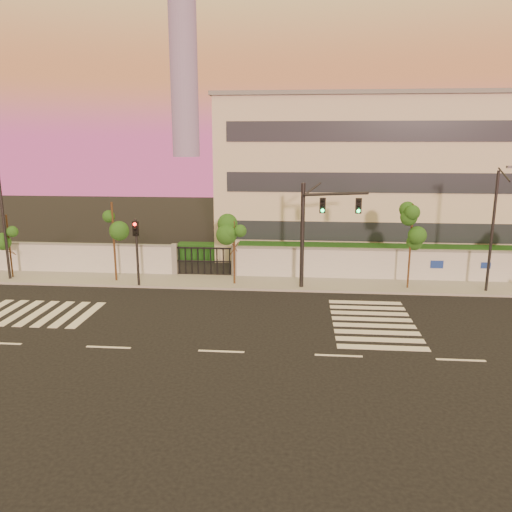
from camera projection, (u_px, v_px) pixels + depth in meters
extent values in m
plane|color=black|center=(221.00, 352.00, 21.43)|extent=(120.00, 120.00, 0.00)
cube|color=gray|center=(247.00, 283.00, 31.61)|extent=(60.00, 3.00, 0.15)
cube|color=#B2B5B9|center=(476.00, 268.00, 31.62)|extent=(31.00, 0.30, 2.00)
cube|color=slate|center=(478.00, 251.00, 31.38)|extent=(31.00, 0.36, 0.12)
cube|color=slate|center=(175.00, 260.00, 33.26)|extent=(0.35, 0.35, 2.20)
cube|color=slate|center=(234.00, 261.00, 32.92)|extent=(0.35, 0.35, 2.20)
cube|color=#113813|center=(382.00, 259.00, 34.54)|extent=(20.00, 2.00, 1.80)
cube|color=#113813|center=(37.00, 254.00, 36.72)|extent=(12.00, 1.80, 1.40)
cube|color=#113813|center=(217.00, 252.00, 38.06)|extent=(6.00, 1.50, 1.20)
cube|color=beige|center=(371.00, 177.00, 40.68)|extent=(24.00, 12.00, 12.00)
cube|color=#262D38|center=(380.00, 232.00, 35.62)|extent=(22.00, 0.08, 1.40)
cube|color=#262D38|center=(383.00, 183.00, 34.84)|extent=(22.00, 0.08, 1.40)
cube|color=#262D38|center=(386.00, 131.00, 34.05)|extent=(22.00, 0.08, 1.40)
cube|color=slate|center=(375.00, 99.00, 39.31)|extent=(24.40, 12.40, 0.30)
cylinder|color=slate|center=(184.00, 59.00, 286.50)|extent=(16.00, 16.00, 110.00)
cube|color=silver|center=(5.00, 312.00, 26.36)|extent=(0.50, 4.00, 0.02)
cube|color=silver|center=(21.00, 313.00, 26.28)|extent=(0.50, 4.00, 0.02)
cube|color=silver|center=(37.00, 313.00, 26.20)|extent=(0.50, 4.00, 0.02)
cube|color=silver|center=(54.00, 314.00, 26.13)|extent=(0.50, 4.00, 0.02)
cube|color=silver|center=(70.00, 314.00, 26.05)|extent=(0.50, 4.00, 0.02)
cube|color=silver|center=(87.00, 315.00, 25.97)|extent=(0.50, 4.00, 0.02)
cube|color=silver|center=(383.00, 348.00, 21.80)|extent=(4.00, 0.50, 0.02)
cube|color=silver|center=(380.00, 340.00, 22.68)|extent=(4.00, 0.50, 0.02)
cube|color=silver|center=(377.00, 332.00, 23.55)|extent=(4.00, 0.50, 0.02)
cube|color=silver|center=(374.00, 326.00, 24.43)|extent=(4.00, 0.50, 0.02)
cube|color=silver|center=(372.00, 319.00, 25.30)|extent=(4.00, 0.50, 0.02)
cube|color=silver|center=(369.00, 313.00, 26.17)|extent=(4.00, 0.50, 0.02)
cube|color=silver|center=(367.00, 308.00, 27.05)|extent=(4.00, 0.50, 0.02)
cube|color=silver|center=(365.00, 303.00, 27.92)|extent=(4.00, 0.50, 0.02)
cube|color=silver|center=(0.00, 343.00, 22.29)|extent=(2.00, 0.15, 0.01)
cube|color=silver|center=(108.00, 347.00, 21.86)|extent=(2.00, 0.15, 0.01)
cube|color=silver|center=(221.00, 351.00, 21.43)|extent=(2.00, 0.15, 0.01)
cube|color=silver|center=(339.00, 356.00, 21.01)|extent=(2.00, 0.15, 0.01)
cube|color=silver|center=(461.00, 360.00, 20.58)|extent=(2.00, 0.15, 0.01)
cylinder|color=#382314|center=(10.00, 247.00, 32.29)|extent=(0.11, 0.11, 4.25)
sphere|color=#234C15|center=(7.00, 228.00, 32.01)|extent=(0.98, 0.98, 0.98)
sphere|color=#234C15|center=(15.00, 237.00, 32.30)|extent=(0.75, 0.75, 0.75)
sphere|color=#234C15|center=(3.00, 235.00, 32.00)|extent=(0.71, 0.71, 0.71)
cylinder|color=#382314|center=(114.00, 243.00, 31.38)|extent=(0.13, 0.13, 5.17)
sphere|color=#234C15|center=(112.00, 219.00, 31.03)|extent=(1.20, 1.20, 1.20)
sphere|color=#234C15|center=(120.00, 230.00, 31.39)|extent=(0.92, 0.92, 0.92)
sphere|color=#234C15|center=(107.00, 227.00, 31.02)|extent=(0.87, 0.87, 0.87)
cylinder|color=#382314|center=(234.00, 254.00, 30.80)|extent=(0.13, 0.13, 4.08)
sphere|color=#234C15|center=(234.00, 234.00, 30.53)|extent=(1.18, 1.18, 1.18)
sphere|color=#234C15|center=(241.00, 244.00, 30.84)|extent=(0.90, 0.90, 0.90)
sphere|color=#234C15|center=(229.00, 241.00, 30.49)|extent=(0.86, 0.86, 0.86)
cylinder|color=#382314|center=(410.00, 248.00, 29.75)|extent=(0.12, 0.12, 5.24)
sphere|color=#234C15|center=(412.00, 222.00, 29.40)|extent=(1.06, 1.06, 1.06)
sphere|color=#234C15|center=(416.00, 234.00, 29.74)|extent=(0.81, 0.81, 0.81)
sphere|color=#234C15|center=(407.00, 231.00, 29.40)|extent=(0.77, 0.77, 0.77)
cylinder|color=black|center=(302.00, 237.00, 29.82)|extent=(0.25, 0.25, 6.45)
cylinder|color=black|center=(337.00, 194.00, 29.07)|extent=(3.78, 1.49, 0.17)
cube|color=black|center=(323.00, 205.00, 29.24)|extent=(0.36, 0.19, 0.94)
sphere|color=#0CF259|center=(322.00, 211.00, 29.20)|extent=(0.21, 0.21, 0.21)
cube|color=black|center=(358.00, 206.00, 29.07)|extent=(0.36, 0.19, 0.94)
sphere|color=#0CF259|center=(358.00, 211.00, 29.02)|extent=(0.21, 0.21, 0.21)
cylinder|color=black|center=(137.00, 254.00, 30.39)|extent=(0.15, 0.15, 4.27)
cube|color=black|center=(136.00, 229.00, 29.99)|extent=(0.33, 0.17, 0.85)
sphere|color=red|center=(135.00, 224.00, 29.83)|extent=(0.19, 0.19, 0.19)
cylinder|color=black|center=(4.00, 223.00, 31.52)|extent=(0.17, 0.17, 7.51)
cylinder|color=black|center=(492.00, 233.00, 28.91)|extent=(0.16, 0.16, 7.22)
cylinder|color=black|center=(504.00, 175.00, 27.36)|extent=(0.09, 1.73, 0.70)
cube|color=#3F3F44|center=(511.00, 167.00, 26.47)|extent=(0.45, 0.23, 0.14)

